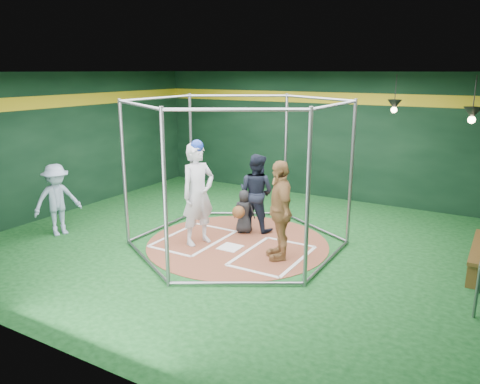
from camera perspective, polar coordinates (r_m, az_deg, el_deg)
The scene contains 14 objects.
room_shell at distance 9.42m, azimuth -0.28°, elevation 3.73°, with size 10.10×9.10×3.53m.
clay_disc at distance 9.89m, azimuth -0.29°, elevation -6.27°, with size 3.80×3.80×0.01m, color brown.
home_plate at distance 9.65m, azimuth -1.21°, elevation -6.75°, with size 0.43×0.43×0.01m, color white.
batter_box_left at distance 10.18m, azimuth -5.65°, elevation -5.65°, with size 1.17×1.77×0.01m.
batter_box_right at distance 9.26m, azimuth 4.03°, elevation -7.73°, with size 1.17×1.77×0.01m.
batting_cage at distance 9.46m, azimuth -0.31°, elevation 2.21°, with size 4.05×4.67×3.00m.
pendant_lamp_near at distance 11.85m, azimuth 18.31°, elevation 10.07°, with size 0.34×0.34×0.90m.
pendant_lamp_far at distance 10.01m, azimuth 26.47°, elevation 8.58°, with size 0.34×0.34×0.90m.
batter_figure at distance 9.61m, azimuth -5.14°, elevation -0.16°, with size 0.73×0.89×2.18m.
visitor_leopard at distance 8.89m, azimuth 4.87°, elevation -2.20°, with size 1.12×0.47×1.91m, color tan.
catcher_figure at distance 10.34m, azimuth 0.42°, elevation -2.39°, with size 0.56×0.63×0.98m.
umpire at distance 10.46m, azimuth 2.00°, elevation -0.05°, with size 0.85×0.66×1.74m, color black.
bystander_blue at distance 10.95m, azimuth -21.40°, elevation -0.90°, with size 1.02×0.59×1.58m, color #8CA0BA.
steel_railing at distance 8.13m, azimuth 27.26°, elevation -8.61°, with size 0.05×0.97×0.83m.
Camera 1 is at (4.70, -7.95, 3.54)m, focal length 35.00 mm.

